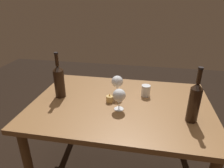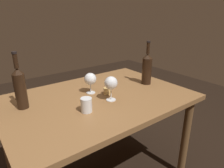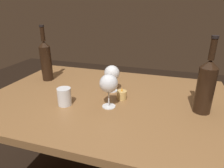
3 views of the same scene
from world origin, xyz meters
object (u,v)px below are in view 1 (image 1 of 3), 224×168
wine_glass_left (119,96)px  wine_bottle (59,81)px  wine_bottle_second (194,101)px  water_tumbler (146,91)px  wine_glass_right (117,82)px  votive_candle (110,99)px

wine_glass_left → wine_bottle: wine_bottle is taller
wine_bottle → wine_bottle_second: 0.96m
wine_glass_left → wine_bottle: size_ratio=0.44×
wine_glass_left → water_tumbler: 0.30m
wine_glass_right → wine_bottle_second: bearing=-25.4°
water_tumbler → votive_candle: 0.30m
wine_glass_right → votive_candle: 0.15m
votive_candle → wine_bottle_second: bearing=-14.1°
water_tumbler → wine_bottle: bearing=-168.8°
wine_glass_right → water_tumbler: size_ratio=1.91×
votive_candle → wine_bottle: bearing=177.2°
wine_glass_left → votive_candle: 0.15m
wine_bottle_second → votive_candle: size_ratio=5.35×
wine_glass_left → water_tumbler: bearing=53.1°
wine_glass_right → votive_candle: wine_glass_right is taller
wine_bottle → water_tumbler: bearing=11.2°
wine_bottle → votive_candle: size_ratio=5.28×
wine_bottle_second → votive_candle: bearing=165.9°
wine_glass_right → votive_candle: bearing=-110.8°
wine_glass_right → wine_bottle: bearing=-168.9°
wine_glass_left → votive_candle: wine_glass_left is taller
wine_bottle → votive_candle: wine_bottle is taller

